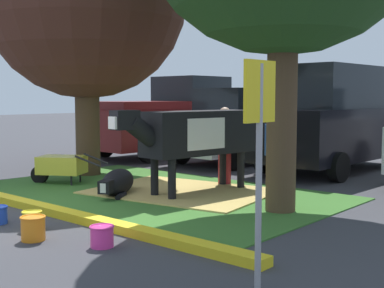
% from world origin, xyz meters
% --- Properties ---
extents(ground_plane, '(80.00, 80.00, 0.00)m').
position_xyz_m(ground_plane, '(0.00, 0.00, 0.00)').
color(ground_plane, '#38383D').
extents(grass_island, '(6.83, 4.25, 0.02)m').
position_xyz_m(grass_island, '(0.38, 2.37, 0.01)').
color(grass_island, '#386B28').
rests_on(grass_island, ground).
extents(curb_yellow, '(8.03, 0.24, 0.12)m').
position_xyz_m(curb_yellow, '(0.38, 0.09, 0.06)').
color(curb_yellow, yellow).
rests_on(curb_yellow, ground).
extents(hay_bedding, '(3.53, 2.87, 0.04)m').
position_xyz_m(hay_bedding, '(0.81, 2.72, 0.03)').
color(hay_bedding, tan).
rests_on(hay_bedding, ground).
extents(cow_holstein, '(0.99, 3.13, 1.58)m').
position_xyz_m(cow_holstein, '(1.07, 2.81, 1.12)').
color(cow_holstein, black).
rests_on(cow_holstein, ground).
extents(calf_lying, '(0.96, 1.29, 0.48)m').
position_xyz_m(calf_lying, '(0.11, 1.76, 0.24)').
color(calf_lying, black).
rests_on(calf_lying, ground).
extents(person_handler, '(0.38, 0.42, 1.54)m').
position_xyz_m(person_handler, '(2.48, 3.28, 0.82)').
color(person_handler, slate).
rests_on(person_handler, ground).
extents(person_visitor_near, '(0.51, 0.34, 1.59)m').
position_xyz_m(person_visitor_near, '(0.92, 3.91, 0.85)').
color(person_visitor_near, maroon).
rests_on(person_visitor_near, ground).
extents(wheelbarrow, '(1.53, 1.15, 0.63)m').
position_xyz_m(wheelbarrow, '(-1.73, 1.83, 0.39)').
color(wheelbarrow, gold).
rests_on(wheelbarrow, ground).
extents(parking_sign, '(0.06, 0.44, 2.13)m').
position_xyz_m(parking_sign, '(4.66, -0.47, 1.50)').
color(parking_sign, '#99999E').
rests_on(parking_sign, ground).
extents(bucket_yellow, '(0.27, 0.27, 0.27)m').
position_xyz_m(bucket_yellow, '(1.13, -0.64, 0.14)').
color(bucket_yellow, yellow).
rests_on(bucket_yellow, ground).
extents(bucket_orange, '(0.32, 0.32, 0.31)m').
position_xyz_m(bucket_orange, '(1.57, -0.90, 0.16)').
color(bucket_orange, orange).
rests_on(bucket_orange, ground).
extents(bucket_pink, '(0.30, 0.30, 0.26)m').
position_xyz_m(bucket_pink, '(2.45, -0.52, 0.14)').
color(bucket_pink, '#EA3893').
rests_on(bucket_pink, ground).
extents(pickup_truck_maroon, '(2.41, 5.49, 2.42)m').
position_xyz_m(pickup_truck_maroon, '(-3.71, 7.28, 1.11)').
color(pickup_truck_maroon, maroon).
rests_on(pickup_truck_maroon, ground).
extents(hatchback_white, '(2.18, 4.48, 2.02)m').
position_xyz_m(hatchback_white, '(-1.06, 7.20, 0.98)').
color(hatchback_white, silver).
rests_on(hatchback_white, ground).
extents(suv_black, '(2.28, 4.68, 2.52)m').
position_xyz_m(suv_black, '(1.60, 7.33, 1.27)').
color(suv_black, black).
rests_on(suv_black, ground).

